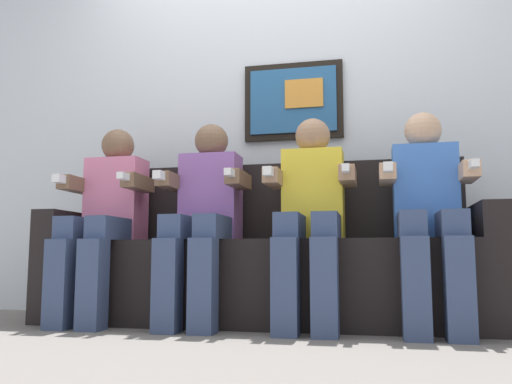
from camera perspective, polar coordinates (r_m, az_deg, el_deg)
The scene contains 7 objects.
ground_plane at distance 2.70m, azimuth -0.71°, elevation -14.54°, with size 6.31×6.31×0.00m, color #66605B.
back_wall_assembly at distance 3.55m, azimuth 2.21°, elevation 8.49°, with size 4.85×0.10×2.60m.
couch at distance 2.99m, azimuth 0.74°, elevation -7.79°, with size 2.45×0.58×0.90m.
person_leftmost at distance 3.14m, azimuth -15.56°, elevation -2.13°, with size 0.46×0.56×1.11m.
person_left_center at distance 2.92m, azimuth -5.50°, elevation -2.00°, with size 0.46×0.56×1.11m.
person_right_center at distance 2.79m, azimuth 5.82°, elevation -1.78°, with size 0.46×0.56×1.11m.
person_rightmost at distance 2.79m, azimuth 17.68°, elevation -1.48°, with size 0.46×0.56×1.11m.
Camera 1 is at (0.61, -2.60, 0.36)m, focal length 37.97 mm.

